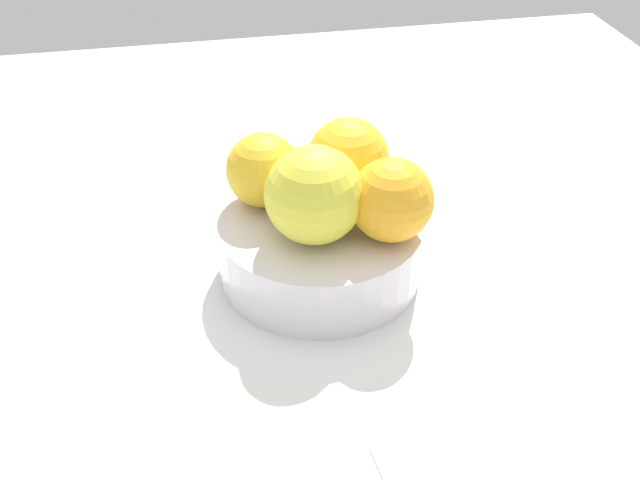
% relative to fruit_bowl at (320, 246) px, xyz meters
% --- Properties ---
extents(ground_plane, '(1.10, 1.10, 0.02)m').
position_rel_fruit_bowl_xyz_m(ground_plane, '(0.00, 0.00, -0.04)').
color(ground_plane, white).
extents(fruit_bowl, '(0.17, 0.17, 0.06)m').
position_rel_fruit_bowl_xyz_m(fruit_bowl, '(0.00, 0.00, 0.00)').
color(fruit_bowl, silver).
rests_on(fruit_bowl, ground_plane).
extents(orange_in_bowl_0, '(0.07, 0.07, 0.07)m').
position_rel_fruit_bowl_xyz_m(orange_in_bowl_0, '(-0.03, -0.05, 0.06)').
color(orange_in_bowl_0, '#F9A823').
rests_on(orange_in_bowl_0, fruit_bowl).
extents(orange_in_bowl_1, '(0.06, 0.06, 0.06)m').
position_rel_fruit_bowl_xyz_m(orange_in_bowl_1, '(0.03, 0.04, 0.06)').
color(orange_in_bowl_1, yellow).
rests_on(orange_in_bowl_1, fruit_bowl).
extents(orange_in_bowl_2, '(0.07, 0.07, 0.07)m').
position_rel_fruit_bowl_xyz_m(orange_in_bowl_2, '(0.03, -0.03, 0.06)').
color(orange_in_bowl_2, yellow).
rests_on(orange_in_bowl_2, fruit_bowl).
extents(orange_in_bowl_3, '(0.08, 0.08, 0.08)m').
position_rel_fruit_bowl_xyz_m(orange_in_bowl_3, '(-0.02, 0.01, 0.07)').
color(orange_in_bowl_3, yellow).
rests_on(orange_in_bowl_3, fruit_bowl).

